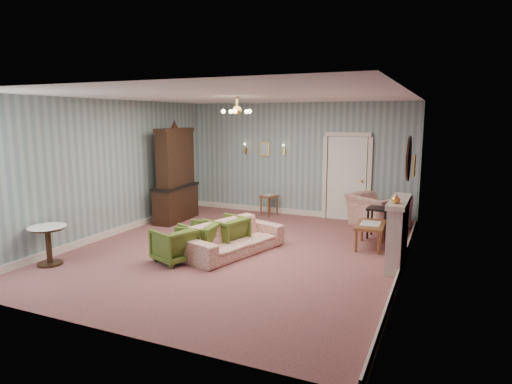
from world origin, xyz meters
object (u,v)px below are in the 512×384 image
at_px(olive_chair_c, 226,231).
at_px(coffee_table, 370,235).
at_px(pedestal_table, 49,245).
at_px(sofa_chintz, 234,232).
at_px(fireplace, 398,232).
at_px(olive_chair_b, 199,238).
at_px(side_table_black, 378,223).
at_px(wingback_chair, 377,206).
at_px(olive_chair_a, 174,243).
at_px(dresser, 175,172).

bearing_deg(olive_chair_c, coffee_table, 130.27).
bearing_deg(pedestal_table, sofa_chintz, 35.41).
xyz_separation_m(olive_chair_c, fireplace, (3.12, 0.37, 0.23)).
height_order(olive_chair_b, olive_chair_c, olive_chair_c).
height_order(fireplace, side_table_black, fireplace).
bearing_deg(coffee_table, olive_chair_b, -147.35).
bearing_deg(wingback_chair, olive_chair_c, 84.88).
relative_size(olive_chair_a, pedestal_table, 0.98).
height_order(olive_chair_b, pedestal_table, pedestal_table).
relative_size(olive_chair_c, side_table_black, 1.07).
bearing_deg(fireplace, coffee_table, 124.57).
distance_m(wingback_chair, coffee_table, 1.72).
xyz_separation_m(dresser, fireplace, (5.37, -1.27, -0.63)).
distance_m(olive_chair_b, sofa_chintz, 0.66).
height_order(coffee_table, side_table_black, side_table_black).
xyz_separation_m(olive_chair_a, olive_chair_b, (0.22, 0.47, 0.00)).
relative_size(olive_chair_b, pedestal_table, 0.99).
xyz_separation_m(olive_chair_a, fireplace, (3.62, 1.40, 0.24)).
bearing_deg(side_table_black, fireplace, -71.00).
height_order(olive_chair_b, wingback_chair, wingback_chair).
relative_size(olive_chair_c, coffee_table, 0.74).
distance_m(olive_chair_c, sofa_chintz, 0.31).
bearing_deg(wingback_chair, olive_chair_b, 86.80).
height_order(olive_chair_b, coffee_table, olive_chair_b).
bearing_deg(dresser, sofa_chintz, -38.18).
height_order(wingback_chair, coffee_table, wingback_chair).
distance_m(olive_chair_c, coffee_table, 2.81).
bearing_deg(pedestal_table, coffee_table, 33.73).
relative_size(olive_chair_a, side_table_black, 1.03).
bearing_deg(dresser, wingback_chair, 13.13).
distance_m(olive_chair_b, olive_chair_c, 0.63).
distance_m(olive_chair_a, fireplace, 3.88).
height_order(olive_chair_b, dresser, dresser).
distance_m(olive_chair_a, pedestal_table, 2.15).
xyz_separation_m(side_table_black, pedestal_table, (-4.95, -4.04, 0.02)).
bearing_deg(wingback_chair, olive_chair_a, 88.14).
distance_m(dresser, fireplace, 5.56).
height_order(olive_chair_c, sofa_chintz, sofa_chintz).
xyz_separation_m(olive_chair_a, wingback_chair, (2.89, 3.96, 0.18)).
xyz_separation_m(fireplace, coffee_table, (-0.60, 0.87, -0.34)).
bearing_deg(olive_chair_b, wingback_chair, 138.69).
bearing_deg(sofa_chintz, coffee_table, -41.83).
height_order(fireplace, coffee_table, fireplace).
xyz_separation_m(olive_chair_b, sofa_chintz, (0.53, 0.39, 0.06)).
relative_size(fireplace, pedestal_table, 2.03).
bearing_deg(dresser, olive_chair_a, -58.95).
height_order(sofa_chintz, dresser, dresser).
height_order(sofa_chintz, pedestal_table, sofa_chintz).
distance_m(olive_chair_c, wingback_chair, 3.79).
bearing_deg(olive_chair_a, pedestal_table, -40.13).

